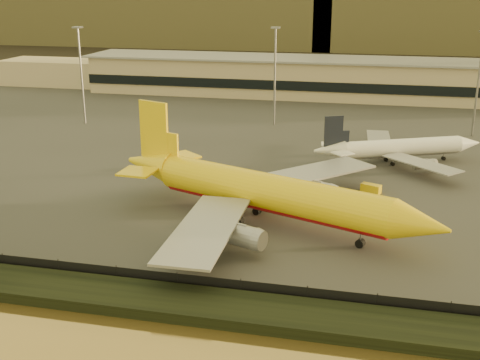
# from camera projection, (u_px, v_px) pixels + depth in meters

# --- Properties ---
(ground) EXTENTS (900.00, 900.00, 0.00)m
(ground) POSITION_uv_depth(u_px,v_px,m) (247.00, 252.00, 84.98)
(ground) COLOR black
(ground) RESTS_ON ground
(embankment) EXTENTS (320.00, 7.00, 1.40)m
(embankment) POSITION_uv_depth(u_px,v_px,m) (216.00, 308.00, 69.01)
(embankment) COLOR black
(embankment) RESTS_ON ground
(tarmac) EXTENTS (320.00, 220.00, 0.20)m
(tarmac) POSITION_uv_depth(u_px,v_px,m) (317.00, 115.00, 172.96)
(tarmac) COLOR #2D2D2D
(tarmac) RESTS_ON ground
(perimeter_fence) EXTENTS (300.00, 0.05, 2.20)m
(perimeter_fence) POSITION_uv_depth(u_px,v_px,m) (225.00, 287.00, 72.53)
(perimeter_fence) COLOR black
(perimeter_fence) RESTS_ON tarmac
(terminal_building) EXTENTS (202.00, 25.00, 12.60)m
(terminal_building) POSITION_uv_depth(u_px,v_px,m) (284.00, 77.00, 202.42)
(terminal_building) COLOR tan
(terminal_building) RESTS_ON tarmac
(apron_light_masts) EXTENTS (152.20, 12.20, 25.40)m
(apron_light_masts) POSITION_uv_depth(u_px,v_px,m) (373.00, 72.00, 146.40)
(apron_light_masts) COLOR slate
(apron_light_masts) RESTS_ON tarmac
(dhl_cargo_jet) EXTENTS (55.05, 52.17, 17.05)m
(dhl_cargo_jet) POSITION_uv_depth(u_px,v_px,m) (265.00, 193.00, 92.99)
(dhl_cargo_jet) COLOR yellow
(dhl_cargo_jet) RESTS_ON tarmac
(white_narrowbody_jet) EXTENTS (35.21, 33.30, 10.72)m
(white_narrowbody_jet) POSITION_uv_depth(u_px,v_px,m) (399.00, 148.00, 125.43)
(white_narrowbody_jet) COLOR white
(white_narrowbody_jet) RESTS_ON tarmac
(gse_vehicle_yellow) EXTENTS (3.84, 2.78, 1.58)m
(gse_vehicle_yellow) POSITION_uv_depth(u_px,v_px,m) (371.00, 188.00, 108.27)
(gse_vehicle_yellow) COLOR yellow
(gse_vehicle_yellow) RESTS_ON tarmac
(gse_vehicle_white) EXTENTS (4.22, 2.50, 1.78)m
(gse_vehicle_white) POSITION_uv_depth(u_px,v_px,m) (187.00, 164.00, 122.52)
(gse_vehicle_white) COLOR white
(gse_vehicle_white) RESTS_ON tarmac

